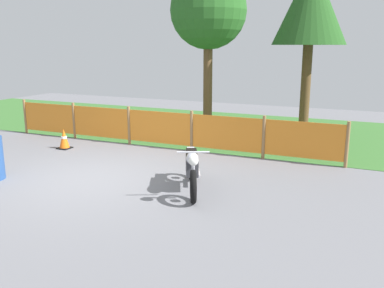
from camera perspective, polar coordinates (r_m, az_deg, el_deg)
The scene contains 7 objects.
ground at distance 8.87m, azimuth -13.37°, elevation -4.61°, with size 24.00×24.00×0.02m, color slate.
grass_verge at distance 14.00m, azimuth 1.64°, elevation 2.38°, with size 24.00×6.29×0.01m, color #386B2D.
barrier_fence at distance 11.10m, azimuth -4.50°, elevation 2.26°, with size 9.51×0.08×1.05m.
tree_leftmost at distance 13.14m, azimuth 2.26°, elevation 17.64°, with size 2.31×2.31×4.85m.
tree_near_left at distance 12.70m, azimuth 15.96°, elevation 17.93°, with size 2.08×2.08×5.00m.
motorcycle_lead at distance 7.76m, azimuth 0.02°, elevation -3.33°, with size 0.96×1.77×0.91m.
traffic_cone at distance 11.50m, azimuth -17.12°, elevation 0.66°, with size 0.32×0.32×0.53m.
Camera 1 is at (5.18, -6.68, 2.67)m, focal length 38.93 mm.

